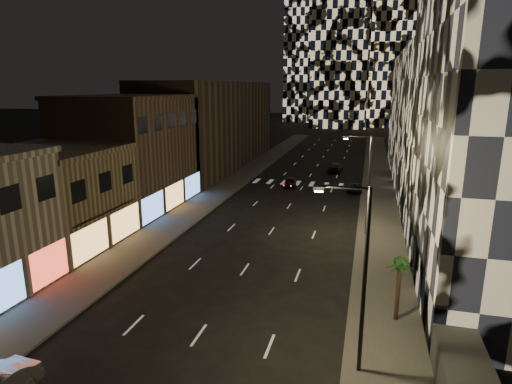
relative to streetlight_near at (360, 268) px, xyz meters
The scene contains 15 objects.
sidewalk_left 44.33m from the streetlight_near, 114.65° to the left, with size 4.00×120.00×0.15m, color #47443F.
sidewalk_right 40.38m from the streetlight_near, 87.64° to the left, with size 4.00×120.00×0.15m, color #47443F.
curb_left 43.50m from the streetlight_near, 112.12° to the left, with size 0.20×120.00×0.15m, color #4C4C47.
curb_right 40.35m from the streetlight_near, 90.65° to the left, with size 0.20×120.00×0.15m, color #4C4C47.
retail_tan 27.67m from the streetlight_near, 156.55° to the left, with size 10.00×10.00×8.00m, color #766647.
retail_brown 34.58m from the streetlight_near, 137.17° to the left, with size 10.00×15.00×12.00m, color brown.
retail_filler_left 56.09m from the streetlight_near, 116.89° to the left, with size 10.00×40.00×14.00m, color brown.
midrise_base 15.51m from the streetlight_near, 74.78° to the left, with size 0.60×25.00×3.00m, color #383838.
midrise_filler_right 48.56m from the streetlight_near, 76.08° to the left, with size 16.00×40.00×18.00m, color #232326.
streetlight_near is the anchor object (origin of this frame).
streetlight_far 20.00m from the streetlight_near, 90.00° to the left, with size 2.55×0.25×9.00m.
car_dark_midlane 39.10m from the streetlight_near, 104.94° to the left, with size 1.52×3.77×1.28m, color black.
car_dark_oncoming 50.19m from the streetlight_near, 95.57° to the left, with size 1.99×4.89×1.42m, color black.
car_dark_rightlane 37.06m from the streetlight_near, 92.11° to the left, with size 1.78×3.87×1.08m, color black.
palm_tree 6.04m from the streetlight_near, 67.46° to the left, with size 1.92×1.93×3.79m.
Camera 1 is at (8.42, -8.41, 13.31)m, focal length 30.00 mm.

